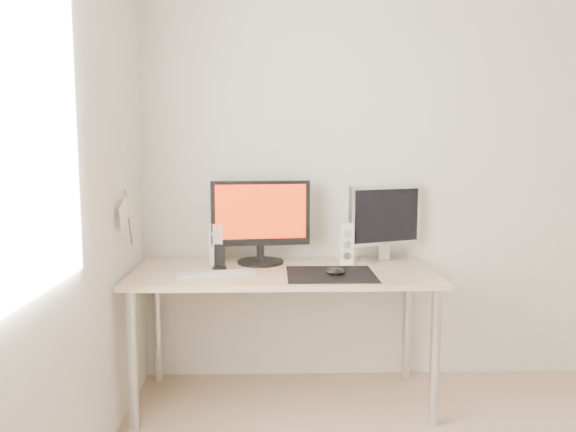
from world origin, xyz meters
name	(u,v)px	position (x,y,z in m)	size (l,w,h in m)	color
wall_back	(440,169)	(0.00, 1.75, 1.25)	(3.50, 3.50, 0.00)	silver
mousepad	(331,274)	(-0.69, 1.27, 0.73)	(0.45, 0.40, 0.00)	black
mouse	(335,272)	(-0.67, 1.24, 0.75)	(0.10, 0.06, 0.04)	black
desk	(284,284)	(-0.93, 1.38, 0.65)	(1.60, 0.70, 0.73)	#D1B587
main_monitor	(261,219)	(-1.06, 1.55, 0.98)	(0.55, 0.29, 0.47)	black
second_monitor	(385,219)	(-0.35, 1.60, 0.97)	(0.43, 0.23, 0.43)	#B2B2B4
speaker_left	(217,244)	(-1.30, 1.53, 0.85)	(0.07, 0.09, 0.23)	silver
speaker_right	(346,243)	(-0.58, 1.53, 0.85)	(0.07, 0.09, 0.23)	white
keyboard	(215,274)	(-1.28, 1.25, 0.74)	(0.44, 0.21, 0.02)	silver
phone_dock	(220,261)	(-1.27, 1.42, 0.77)	(0.07, 0.06, 0.13)	black
pennant	(126,214)	(-1.72, 1.24, 1.05)	(0.01, 0.23, 0.29)	#A57F54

